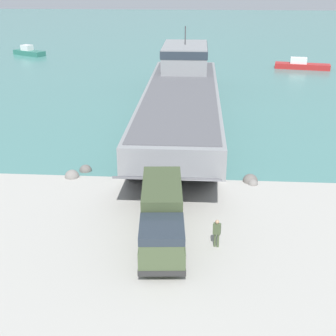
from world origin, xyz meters
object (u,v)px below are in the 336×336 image
Objects in this scene: military_truck at (162,216)px; moored_boat_b at (29,52)px; landing_craft at (182,89)px; soldier_on_ramp at (217,231)px; moored_boat_a at (302,65)px.

military_truck is 1.20× the size of moored_boat_b.
landing_craft is at bearing 70.12° from moored_boat_b.
soldier_on_ramp is at bearing 56.28° from moored_boat_b.
landing_craft is 47.31m from moored_boat_b.
landing_craft reaches higher than moored_boat_b.
moored_boat_a is at bearing -3.49° from soldier_on_ramp.
landing_craft is 6.16× the size of moored_boat_b.
soldier_on_ramp is at bearing -4.75° from moored_boat_a.
soldier_on_ramp is at bearing 77.55° from military_truck.
military_truck is at bearing -7.89° from moored_boat_a.
landing_craft reaches higher than soldier_on_ramp.
moored_boat_a reaches higher than soldier_on_ramp.
moored_boat_a is 1.31× the size of moored_boat_b.
moored_boat_a is 51.13m from moored_boat_b.
soldier_on_ramp is (3.21, -0.44, -0.64)m from military_truck.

